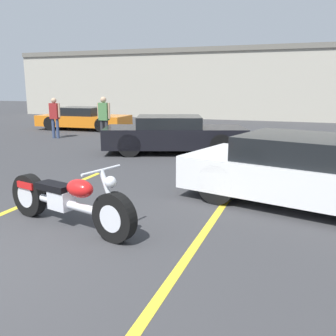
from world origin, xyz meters
TOP-DOWN VIEW (x-y plane):
  - parking_stripe_foreground at (-0.93, 1.95)m, footprint 0.12×5.73m
  - parking_stripe_middle at (2.38, 1.95)m, footprint 0.12×5.73m
  - far_building at (0.00, 22.29)m, footprint 32.00×4.20m
  - motorcycle at (0.43, 1.58)m, footprint 2.46×0.93m
  - show_car_hood_open at (3.75, 3.93)m, footprint 4.58×2.97m
  - parked_car_left_row at (-6.35, 12.74)m, footprint 4.38×2.00m
  - parked_car_mid_row at (-0.19, 8.17)m, footprint 4.67×3.13m
  - spectator_near_motorcycle at (-5.70, 9.67)m, footprint 0.52×0.21m
  - spectator_by_show_car at (-3.35, 9.43)m, footprint 0.52×0.22m

SIDE VIEW (x-z plane):
  - parking_stripe_foreground at x=-0.93m, z-range 0.00..0.01m
  - parking_stripe_middle at x=2.38m, z-range 0.00..0.01m
  - motorcycle at x=0.43m, z-range -0.09..0.89m
  - parked_car_left_row at x=-6.35m, z-range -0.01..1.05m
  - parked_car_mid_row at x=-0.19m, z-range 0.00..1.13m
  - show_car_hood_open at x=3.75m, z-range -0.40..1.61m
  - spectator_near_motorcycle at x=-5.70m, z-range 0.14..1.74m
  - spectator_by_show_car at x=-3.35m, z-range 0.16..1.82m
  - far_building at x=0.00m, z-range 0.14..4.54m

